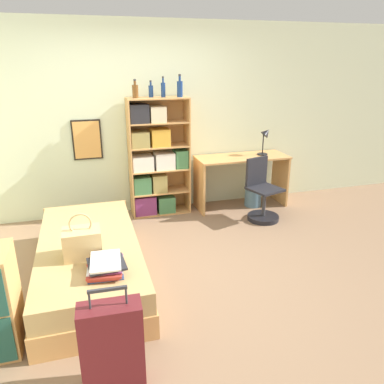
{
  "coord_description": "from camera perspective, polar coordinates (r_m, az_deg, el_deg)",
  "views": [
    {
      "loc": [
        -0.69,
        -3.42,
        2.1
      ],
      "look_at": [
        0.37,
        0.21,
        0.75
      ],
      "focal_mm": 35.0,
      "sensor_mm": 36.0,
      "label": 1
    }
  ],
  "objects": [
    {
      "name": "ground_plane",
      "position": [
        4.07,
        -4.3,
        -11.45
      ],
      "size": [
        14.0,
        14.0,
        0.0
      ],
      "primitive_type": "plane",
      "color": "#84664C"
    },
    {
      "name": "wall_back",
      "position": [
        5.28,
        -8.8,
        10.68
      ],
      "size": [
        10.0,
        0.09,
        2.6
      ],
      "color": "beige",
      "rests_on": "ground_plane"
    },
    {
      "name": "bed",
      "position": [
        3.93,
        -15.28,
        -9.94
      ],
      "size": [
        0.97,
        2.09,
        0.42
      ],
      "color": "tan",
      "rests_on": "ground_plane"
    },
    {
      "name": "handbag",
      "position": [
        3.5,
        -16.37,
        -7.39
      ],
      "size": [
        0.33,
        0.25,
        0.42
      ],
      "color": "tan",
      "rests_on": "bed"
    },
    {
      "name": "book_stack_on_bed",
      "position": [
        3.24,
        -13.03,
        -11.02
      ],
      "size": [
        0.33,
        0.39,
        0.11
      ],
      "color": "#334C84",
      "rests_on": "bed"
    },
    {
      "name": "suitcase",
      "position": [
        2.7,
        -12.04,
        -22.04
      ],
      "size": [
        0.42,
        0.2,
        0.77
      ],
      "color": "#5B191E",
      "rests_on": "ground_plane"
    },
    {
      "name": "bookcase",
      "position": [
        5.21,
        -5.71,
        4.66
      ],
      "size": [
        0.82,
        0.34,
        1.62
      ],
      "color": "tan",
      "rests_on": "ground_plane"
    },
    {
      "name": "bottle_green",
      "position": [
        5.0,
        -8.7,
        14.99
      ],
      "size": [
        0.08,
        0.08,
        0.23
      ],
      "color": "brown",
      "rests_on": "bookcase"
    },
    {
      "name": "bottle_brown",
      "position": [
        5.09,
        -6.28,
        15.07
      ],
      "size": [
        0.06,
        0.06,
        0.21
      ],
      "color": "navy",
      "rests_on": "bookcase"
    },
    {
      "name": "bottle_clear",
      "position": [
        5.08,
        -4.41,
        15.35
      ],
      "size": [
        0.06,
        0.06,
        0.26
      ],
      "color": "navy",
      "rests_on": "bookcase"
    },
    {
      "name": "bottle_blue",
      "position": [
        5.09,
        -1.87,
        15.51
      ],
      "size": [
        0.08,
        0.08,
        0.29
      ],
      "color": "navy",
      "rests_on": "bookcase"
    },
    {
      "name": "desk",
      "position": [
        5.55,
        7.54,
        3.17
      ],
      "size": [
        1.34,
        0.53,
        0.77
      ],
      "color": "tan",
      "rests_on": "ground_plane"
    },
    {
      "name": "desk_lamp",
      "position": [
        5.6,
        11.16,
        8.28
      ],
      "size": [
        0.2,
        0.15,
        0.41
      ],
      "color": "black",
      "rests_on": "desk"
    },
    {
      "name": "desk_chair",
      "position": [
        5.21,
        10.6,
        -1.18
      ],
      "size": [
        0.49,
        0.49,
        0.85
      ],
      "color": "black",
      "rests_on": "ground_plane"
    },
    {
      "name": "waste_bin",
      "position": [
        5.71,
        9.27,
        -0.84
      ],
      "size": [
        0.25,
        0.25,
        0.26
      ],
      "color": "slate",
      "rests_on": "ground_plane"
    }
  ]
}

